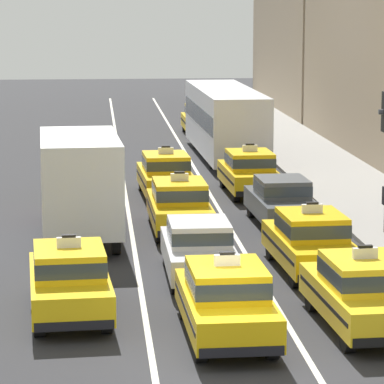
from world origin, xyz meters
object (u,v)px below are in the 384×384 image
taxi_center_third (179,205)px  sedan_right_third (282,200)px  box_truck_left_second (79,181)px  sedan_center_second (199,248)px  taxi_center_fourth (166,174)px  taxi_right_sixth (201,119)px  taxi_right_nearest (363,291)px  taxi_right_second (311,241)px  taxi_center_nearest (226,299)px  taxi_right_fourth (249,172)px  taxi_left_nearest (69,279)px  taxi_left_third (80,173)px  bus_right_fifth (225,119)px

taxi_center_third → sedan_right_third: (3.40, 0.69, -0.03)m
box_truck_left_second → sedan_center_second: box_truck_left_second is taller
taxi_center_fourth → taxi_right_sixth: 18.90m
taxi_right_nearest → taxi_right_second: (-0.15, 5.20, 0.00)m
taxi_center_nearest → taxi_right_nearest: size_ratio=0.99×
taxi_center_third → taxi_right_fourth: same height
taxi_right_fourth → taxi_center_fourth: bearing=-173.3°
taxi_left_nearest → taxi_center_nearest: 3.98m
taxi_center_third → taxi_right_fourth: size_ratio=1.00×
taxi_left_third → taxi_left_nearest: bearing=-90.1°
sedan_center_second → taxi_right_nearest: (3.21, -4.77, 0.03)m
taxi_center_nearest → sedan_right_third: (3.23, 11.77, -0.03)m
taxi_center_fourth → sedan_right_third: (3.44, -5.40, -0.03)m
taxi_center_fourth → taxi_left_nearest: bearing=-102.0°
taxi_right_nearest → taxi_right_second: same height
taxi_center_nearest → sedan_center_second: taxi_center_nearest is taller
taxi_left_third → bus_right_fifth: bearing=55.1°
box_truck_left_second → taxi_left_third: bearing=90.7°
taxi_right_fourth → sedan_right_third: bearing=-87.5°
taxi_left_third → sedan_center_second: (3.29, -12.65, -0.03)m
taxi_right_nearest → taxi_right_sixth: same height
taxi_center_fourth → taxi_right_fourth: (3.19, 0.37, 0.00)m
taxi_center_fourth → taxi_right_nearest: 17.12m
taxi_left_nearest → taxi_center_nearest: size_ratio=1.01×
taxi_right_second → taxi_right_sixth: size_ratio=1.01×
taxi_left_third → taxi_right_sixth: (6.32, 18.00, 0.00)m
taxi_right_second → taxi_right_sixth: (-0.04, 30.23, 0.00)m
bus_right_fifth → taxi_right_sixth: 8.61m
bus_right_fifth → taxi_left_third: bearing=-124.9°
taxi_left_third → taxi_right_nearest: bearing=-69.5°
taxi_center_nearest → sedan_right_third: 12.20m
taxi_left_nearest → taxi_right_fourth: same height
sedan_right_third → taxi_right_sixth: (-0.31, 24.04, 0.03)m
taxi_right_second → bus_right_fifth: size_ratio=0.41×
sedan_center_second → taxi_center_fourth: taxi_center_fourth is taller
sedan_center_second → bus_right_fifth: size_ratio=0.38×
taxi_right_fourth → bus_right_fifth: 9.75m
sedan_center_second → sedan_right_third: (3.34, 6.62, 0.00)m
taxi_left_nearest → taxi_right_second: size_ratio=1.01×
taxi_right_second → bus_right_fifth: bus_right_fifth is taller
taxi_center_fourth → taxi_right_fourth: bearing=6.7°
taxi_center_fourth → bus_right_fifth: bus_right_fifth is taller
taxi_left_nearest → taxi_center_fourth: (3.22, 15.13, 0.00)m
taxi_right_nearest → taxi_right_fourth: bearing=90.4°
taxi_left_third → sedan_right_third: size_ratio=1.05×
sedan_right_third → box_truck_left_second: bearing=-168.8°
taxi_left_nearest → taxi_right_fourth: size_ratio=1.01×
taxi_right_fourth → taxi_left_nearest: bearing=-112.5°
bus_right_fifth → taxi_right_sixth: bus_right_fifth is taller
taxi_center_nearest → taxi_right_sixth: 35.92m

